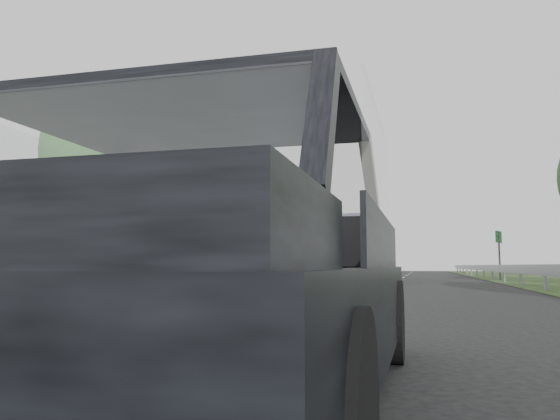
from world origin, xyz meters
The scene contains 11 objects.
ground centered at (0.00, 0.00, 0.00)m, with size 140.00×140.00×0.00m, color black.
subject_car centered at (0.00, 0.00, 0.72)m, with size 1.80×4.00×1.45m, color black.
dashboard centered at (0.00, 0.62, 0.85)m, with size 1.58×0.45×0.30m, color black.
driver_seat centered at (-0.40, -0.29, 0.88)m, with size 0.50×0.72×0.42m, color black.
passenger_seat centered at (0.40, -0.29, 0.88)m, with size 0.50×0.72×0.42m, color black.
steering_wheel centered at (-0.40, 0.33, 0.92)m, with size 0.36×0.36×0.04m, color black.
cat centered at (0.23, 0.67, 1.09)m, with size 0.63×0.20×0.28m, color slate.
other_car centered at (-1.47, 21.11, 0.84)m, with size 2.02×5.11×1.68m, color #9EA4AC.
highway_sign centered at (4.67, 25.26, 1.18)m, with size 0.09×0.94×2.36m, color #196522.
tree_5 centered at (-10.23, 15.06, 3.71)m, with size 4.90×4.90×7.42m, color #2D5124, non-canonical shape.
tree_6 centered at (-10.06, 25.46, 3.07)m, with size 4.06×4.06×6.14m, color #2D5124, non-canonical shape.
Camera 1 is at (1.07, -2.81, 0.71)m, focal length 35.00 mm.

